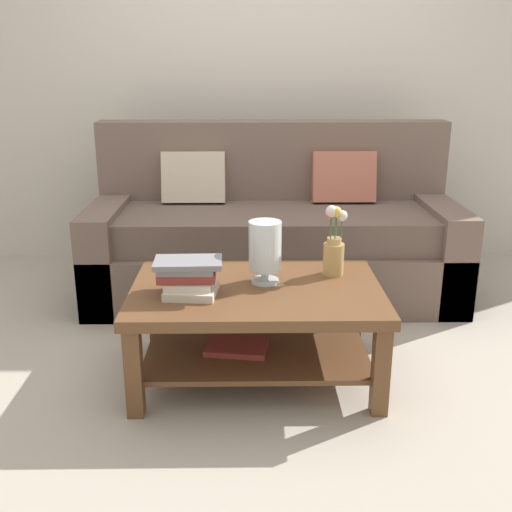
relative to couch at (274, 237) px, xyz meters
name	(u,v)px	position (x,y,z in m)	size (l,w,h in m)	color
ground_plane	(268,349)	(-0.06, -0.84, -0.36)	(10.00, 10.00, 0.00)	#ADA393
back_wall	(261,72)	(-0.06, 0.81, 0.99)	(6.40, 0.12, 2.70)	beige
couch	(274,237)	(0.00, 0.00, 0.00)	(2.25, 0.90, 1.06)	brown
coffee_table	(256,312)	(-0.13, -1.12, -0.03)	(1.14, 0.76, 0.45)	brown
book_stack_main	(188,276)	(-0.43, -1.19, 0.17)	(0.30, 0.23, 0.16)	beige
glass_hurricane_vase	(265,248)	(-0.09, -1.06, 0.25)	(0.15, 0.15, 0.29)	silver
flower_pitcher	(334,244)	(0.24, -0.95, 0.24)	(0.11, 0.10, 0.34)	tan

